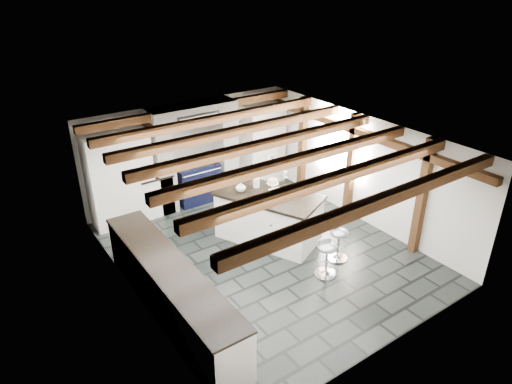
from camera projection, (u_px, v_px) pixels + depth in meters
ground at (264, 252)px, 8.81m from camera, size 6.00×6.00×0.00m
room_shell at (198, 184)px, 9.08m from camera, size 6.00×6.03×6.00m
range_cooker at (197, 182)px, 10.58m from camera, size 1.00×0.63×0.99m
kitchen_island at (268, 216)px, 9.03m from camera, size 1.81×2.27×1.33m
bar_stool_near at (338, 238)px, 8.42m from camera, size 0.43×0.43×0.72m
bar_stool_far at (327, 253)px, 7.96m from camera, size 0.47×0.47×0.74m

